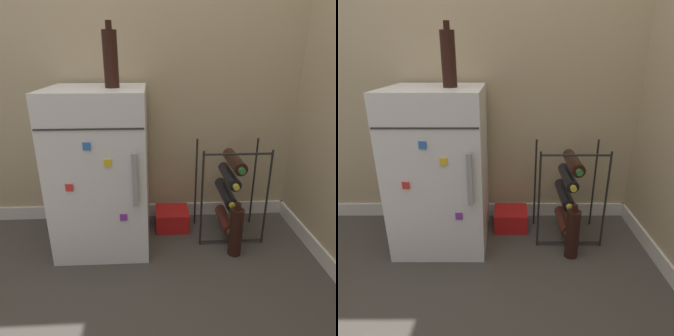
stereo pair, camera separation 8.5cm
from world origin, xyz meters
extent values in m
plane|color=#423D38|center=(0.00, 0.00, 0.00)|extent=(14.00, 14.00, 0.00)
cube|color=tan|center=(0.00, 0.59, 1.25)|extent=(7.06, 0.06, 2.50)
cube|color=silver|center=(0.00, 0.55, 0.04)|extent=(7.06, 0.01, 0.09)
cube|color=white|center=(-0.16, 0.29, 0.45)|extent=(0.50, 0.48, 0.90)
cube|color=#2D2D2D|center=(-0.16, 0.04, 0.74)|extent=(0.49, 0.00, 0.01)
cube|color=#9E9EA3|center=(0.04, 0.03, 0.49)|extent=(0.02, 0.02, 0.27)
cube|color=purple|center=(-0.02, 0.04, 0.29)|extent=(0.04, 0.01, 0.04)
cube|color=blue|center=(-0.17, 0.04, 0.66)|extent=(0.04, 0.01, 0.04)
cube|color=yellow|center=(-0.08, 0.04, 0.58)|extent=(0.04, 0.01, 0.04)
cube|color=red|center=(-0.27, 0.04, 0.46)|extent=(0.04, 0.01, 0.04)
cylinder|color=black|center=(0.40, 0.20, 0.29)|extent=(0.01, 0.01, 0.58)
cylinder|color=black|center=(0.77, 0.20, 0.29)|extent=(0.01, 0.01, 0.58)
cylinder|color=black|center=(0.40, 0.44, 0.29)|extent=(0.01, 0.01, 0.58)
cylinder|color=black|center=(0.77, 0.44, 0.29)|extent=(0.01, 0.01, 0.58)
cylinder|color=black|center=(0.58, 0.20, 0.02)|extent=(0.37, 0.01, 0.01)
cylinder|color=black|center=(0.58, 0.20, 0.56)|extent=(0.37, 0.01, 0.01)
cylinder|color=#56231E|center=(0.57, 0.32, 0.09)|extent=(0.07, 0.26, 0.07)
cylinder|color=#2D7033|center=(0.57, 0.18, 0.09)|extent=(0.03, 0.02, 0.03)
cylinder|color=#19381E|center=(0.59, 0.32, 0.21)|extent=(0.07, 0.30, 0.07)
cylinder|color=#2D7033|center=(0.59, 0.15, 0.21)|extent=(0.03, 0.02, 0.03)
cylinder|color=black|center=(0.56, 0.32, 0.28)|extent=(0.07, 0.30, 0.07)
cylinder|color=gold|center=(0.56, 0.15, 0.28)|extent=(0.03, 0.02, 0.03)
cylinder|color=black|center=(0.57, 0.32, 0.39)|extent=(0.07, 0.29, 0.07)
cylinder|color=gold|center=(0.57, 0.16, 0.39)|extent=(0.03, 0.02, 0.03)
cylinder|color=black|center=(0.60, 0.32, 0.48)|extent=(0.07, 0.28, 0.07)
cylinder|color=#2D7033|center=(0.60, 0.17, 0.48)|extent=(0.04, 0.02, 0.04)
cube|color=red|center=(0.24, 0.40, 0.06)|extent=(0.21, 0.19, 0.12)
cylinder|color=black|center=(-0.07, 0.27, 1.03)|extent=(0.07, 0.07, 0.26)
cylinder|color=black|center=(-0.07, 0.27, 1.18)|extent=(0.03, 0.03, 0.04)
cylinder|color=black|center=(0.58, 0.10, 0.14)|extent=(0.07, 0.07, 0.28)
cylinder|color=black|center=(0.58, 0.10, 0.30)|extent=(0.03, 0.03, 0.04)
camera|label=1|loc=(0.13, -1.28, 1.06)|focal=32.00mm
camera|label=2|loc=(0.21, -1.29, 1.06)|focal=32.00mm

